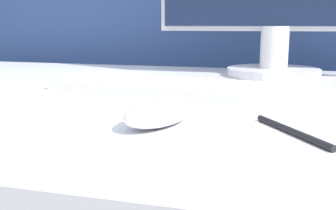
{
  "coord_description": "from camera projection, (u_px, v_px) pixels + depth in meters",
  "views": [
    {
      "loc": [
        0.06,
        -0.7,
        0.84
      ],
      "look_at": [
        -0.07,
        -0.2,
        0.73
      ],
      "focal_mm": 42.0,
      "sensor_mm": 36.0,
      "label": 1
    }
  ],
  "objects": [
    {
      "name": "partition_panel",
      "position": [
        253.0,
        98.0,
        1.29
      ],
      "size": [
        5.0,
        0.03,
        1.21
      ],
      "color": "navy",
      "rests_on": "ground_plane"
    },
    {
      "name": "computer_mouse_near",
      "position": [
        160.0,
        112.0,
        0.5
      ],
      "size": [
        0.1,
        0.14,
        0.03
      ],
      "rotation": [
        0.0,
        0.0,
        -0.31
      ],
      "color": "white",
      "rests_on": "desk"
    },
    {
      "name": "pen",
      "position": [
        292.0,
        131.0,
        0.46
      ],
      "size": [
        0.08,
        0.12,
        0.01
      ],
      "rotation": [
        0.0,
        0.0,
        -0.99
      ],
      "color": "black",
      "rests_on": "desk"
    },
    {
      "name": "keyboard",
      "position": [
        151.0,
        85.0,
        0.75
      ],
      "size": [
        0.41,
        0.18,
        0.02
      ],
      "rotation": [
        0.0,
        0.0,
        -0.14
      ],
      "color": "silver",
      "rests_on": "desk"
    }
  ]
}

